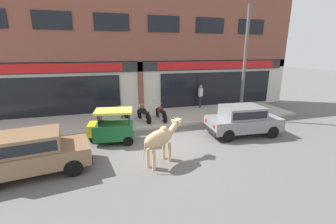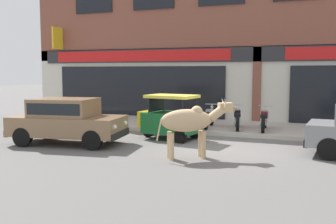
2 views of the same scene
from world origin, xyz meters
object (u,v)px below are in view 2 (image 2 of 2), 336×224
(car_1, at_px, (66,119))
(motorcycle_1, at_px, (237,119))
(cow, at_px, (190,121))
(motorcycle_0, at_px, (209,118))
(auto_rickshaw, at_px, (169,120))
(motorcycle_2, at_px, (264,120))

(car_1, distance_m, motorcycle_1, 6.32)
(car_1, xyz_separation_m, motorcycle_1, (4.55, 4.37, -0.28))
(cow, height_order, car_1, cow)
(car_1, height_order, motorcycle_0, car_1)
(auto_rickshaw, relative_size, motorcycle_1, 1.16)
(auto_rickshaw, bearing_deg, cow, -57.66)
(auto_rickshaw, relative_size, motorcycle_0, 1.14)
(cow, height_order, motorcycle_0, cow)
(auto_rickshaw, distance_m, motorcycle_0, 2.36)
(auto_rickshaw, xyz_separation_m, motorcycle_2, (2.88, 2.27, -0.13))
(motorcycle_0, xyz_separation_m, motorcycle_2, (2.09, 0.05, 0.00))
(cow, distance_m, car_1, 4.32)
(motorcycle_2, bearing_deg, motorcycle_0, -178.56)
(car_1, height_order, motorcycle_2, car_1)
(motorcycle_0, distance_m, motorcycle_1, 1.08)
(car_1, distance_m, motorcycle_2, 7.06)
(auto_rickshaw, height_order, motorcycle_2, auto_rickshaw)
(motorcycle_1, height_order, motorcycle_2, same)
(motorcycle_0, bearing_deg, car_1, -128.96)
(auto_rickshaw, distance_m, motorcycle_2, 3.68)
(motorcycle_1, xyz_separation_m, motorcycle_2, (1.01, -0.03, 0.00))
(motorcycle_0, bearing_deg, motorcycle_2, 1.44)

